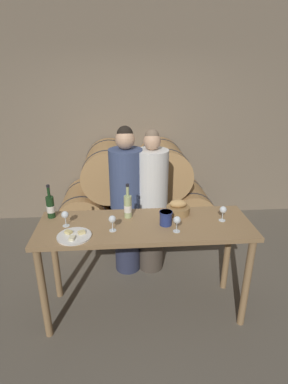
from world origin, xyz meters
name	(u,v)px	position (x,y,z in m)	size (l,w,h in m)	color
ground_plane	(145,308)	(0.00, 0.00, 0.00)	(10.00, 10.00, 0.00)	#665E51
stone_wall_back	(133,113)	(0.00, 2.15, 1.60)	(10.00, 0.12, 3.20)	#7F705B
barrel_stack	(136,193)	(0.00, 1.58, 0.58)	(2.14, 0.90, 1.28)	tan
tasting_table	(145,237)	(0.00, 0.00, 0.81)	(1.86, 0.62, 0.94)	#99754C
person_left	(127,202)	(-0.15, 0.68, 0.85)	(0.35, 0.35, 1.67)	#2D334C
person_right	(151,203)	(0.12, 0.68, 0.83)	(0.35, 0.35, 1.64)	#4C4238
wine_bottle_red	(51,207)	(-0.84, 0.20, 1.05)	(0.07, 0.07, 0.31)	#193819
wine_bottle_white	(128,206)	(-0.14, 0.15, 1.05)	(0.07, 0.07, 0.32)	#ADBC7F
blue_crock	(166,218)	(0.18, -0.02, 1.01)	(0.11, 0.11, 0.12)	navy
bread_basket	(178,208)	(0.32, 0.19, 0.99)	(0.22, 0.22, 0.14)	olive
cheese_plate	(74,236)	(-0.58, -0.17, 0.95)	(0.28, 0.28, 0.04)	white
wine_glass_far_left	(65,215)	(-0.68, 0.02, 1.04)	(0.06, 0.06, 0.14)	white
wine_glass_left	(112,220)	(-0.28, -0.09, 1.04)	(0.06, 0.06, 0.14)	white
wine_glass_center	(177,221)	(0.25, -0.15, 1.04)	(0.06, 0.06, 0.14)	white
wine_glass_right	(223,210)	(0.69, 0.01, 1.04)	(0.06, 0.06, 0.14)	white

